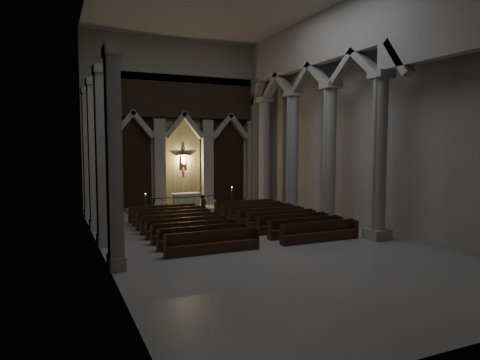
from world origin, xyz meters
The scene contains 11 objects.
room centered at (0.00, 0.00, 7.60)m, with size 24.00×24.10×12.00m.
sanctuary_wall centered at (0.00, 11.54, 6.62)m, with size 14.00×0.77×12.00m.
right_arcade centered at (5.50, 1.33, 7.83)m, with size 1.00×24.00×12.00m.
left_pilasters centered at (-6.75, 3.50, 3.91)m, with size 0.60×13.00×8.03m.
sanctuary_step centered at (0.00, 10.60, 0.07)m, with size 8.50×2.60×0.15m, color #9A978F.
altar centered at (-0.13, 10.66, 0.66)m, with size 1.99×0.80×1.01m.
altar_rail centered at (0.00, 9.30, 0.73)m, with size 5.59×0.09×1.10m.
candle_stand_left centered at (-3.34, 8.99, 0.40)m, with size 0.25×0.25×1.45m.
candle_stand_right centered at (2.79, 9.20, 0.44)m, with size 0.27×0.27×1.61m.
pews centered at (0.00, 2.53, 0.30)m, with size 9.56×9.02×0.93m.
worshipper centered at (0.04, 7.38, 0.68)m, with size 0.50×0.33×1.36m, color black.
Camera 1 is at (-8.84, -18.45, 4.53)m, focal length 32.00 mm.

